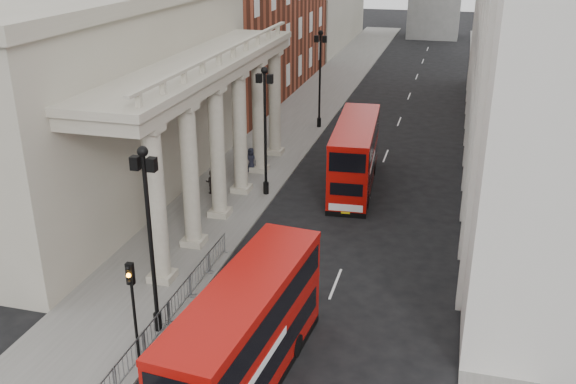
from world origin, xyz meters
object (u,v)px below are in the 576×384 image
object	(u,v)px
lamp_post_south	(150,229)
traffic_light	(132,294)
bus_near	(246,334)
bus_far	(355,154)
pedestrian_b	(211,182)
pedestrian_c	(251,160)
lamp_post_north	(320,73)
pedestrian_a	(188,197)
lamp_post_mid	(265,123)

from	to	relation	value
lamp_post_south	traffic_light	bearing A→B (deg)	-87.16
bus_near	bus_far	bearing A→B (deg)	94.03
lamp_post_south	bus_far	world-z (taller)	lamp_post_south
pedestrian_b	pedestrian_c	bearing A→B (deg)	-120.94
lamp_post_north	pedestrian_c	xyz separation A→B (m)	(-2.22, -12.28, -3.91)
traffic_light	bus_far	bearing A→B (deg)	76.15
bus_far	pedestrian_a	xyz separation A→B (m)	(-9.11, -6.82, -1.34)
traffic_light	bus_far	size ratio (longest dim) A/B	0.41
traffic_light	bus_far	world-z (taller)	bus_far
pedestrian_b	pedestrian_c	world-z (taller)	pedestrian_c
traffic_light	pedestrian_a	size ratio (longest dim) A/B	2.46
lamp_post_north	pedestrian_a	bearing A→B (deg)	-100.93
lamp_post_south	pedestrian_a	bearing A→B (deg)	107.39
pedestrian_a	pedestrian_c	world-z (taller)	pedestrian_c
traffic_light	pedestrian_c	size ratio (longest dim) A/B	2.45
pedestrian_a	lamp_post_north	bearing A→B (deg)	73.42
bus_near	pedestrian_a	bearing A→B (deg)	126.00
lamp_post_south	pedestrian_a	distance (m)	13.38
traffic_light	pedestrian_a	bearing A→B (deg)	105.42
bus_far	pedestrian_a	bearing A→B (deg)	-147.29
pedestrian_c	bus_far	bearing A→B (deg)	11.40
lamp_post_south	lamp_post_north	xyz separation A→B (m)	(0.00, 32.00, 0.00)
pedestrian_c	pedestrian_a	bearing A→B (deg)	-85.37
lamp_post_north	traffic_light	distance (m)	34.07
lamp_post_south	pedestrian_b	world-z (taller)	lamp_post_south
bus_near	lamp_post_south	bearing A→B (deg)	159.39
lamp_post_north	bus_near	size ratio (longest dim) A/B	0.80
lamp_post_north	pedestrian_a	size ratio (longest dim) A/B	4.77
traffic_light	pedestrian_a	distance (m)	14.91
lamp_post_north	bus_near	bearing A→B (deg)	-82.01
lamp_post_north	bus_far	size ratio (longest dim) A/B	0.79
lamp_post_mid	pedestrian_b	xyz separation A→B (m)	(-3.46, -0.84, -4.01)
lamp_post_north	pedestrian_b	world-z (taller)	lamp_post_north
lamp_post_north	pedestrian_b	distance (m)	17.65
bus_near	lamp_post_north	bearing A→B (deg)	103.27
lamp_post_south	traffic_light	xyz separation A→B (m)	(0.10, -2.02, -1.80)
lamp_post_south	lamp_post_mid	world-z (taller)	same
lamp_post_south	traffic_light	world-z (taller)	lamp_post_south
pedestrian_a	pedestrian_b	world-z (taller)	pedestrian_a
lamp_post_north	traffic_light	world-z (taller)	lamp_post_north
lamp_post_mid	lamp_post_north	bearing A→B (deg)	90.00
lamp_post_mid	lamp_post_north	distance (m)	16.00
traffic_light	pedestrian_b	size ratio (longest dim) A/B	2.75
bus_far	lamp_post_south	bearing A→B (deg)	-109.63
lamp_post_north	bus_far	bearing A→B (deg)	-67.83
bus_far	pedestrian_c	bearing A→B (deg)	170.61
bus_near	pedestrian_b	world-z (taller)	bus_near
lamp_post_south	lamp_post_north	world-z (taller)	same
pedestrian_c	pedestrian_b	bearing A→B (deg)	-88.57
pedestrian_a	pedestrian_c	bearing A→B (deg)	72.30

